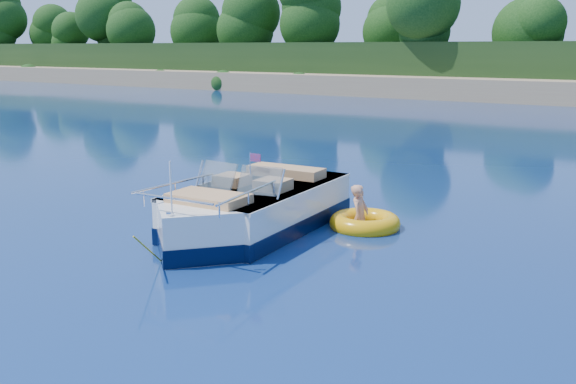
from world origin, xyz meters
name	(u,v)px	position (x,y,z in m)	size (l,w,h in m)	color
ground	(300,262)	(0.00, 0.00, 0.00)	(160.00, 160.00, 0.00)	#0A1D4B
motorboat	(249,213)	(-1.81, 0.96, 0.39)	(2.40, 6.08, 2.02)	white
tow_tube	(365,223)	(-0.03, 2.52, 0.10)	(1.46, 1.46, 0.38)	#F7A80B
boy	(360,227)	(-0.14, 2.53, 0.00)	(0.51, 0.33, 1.40)	tan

